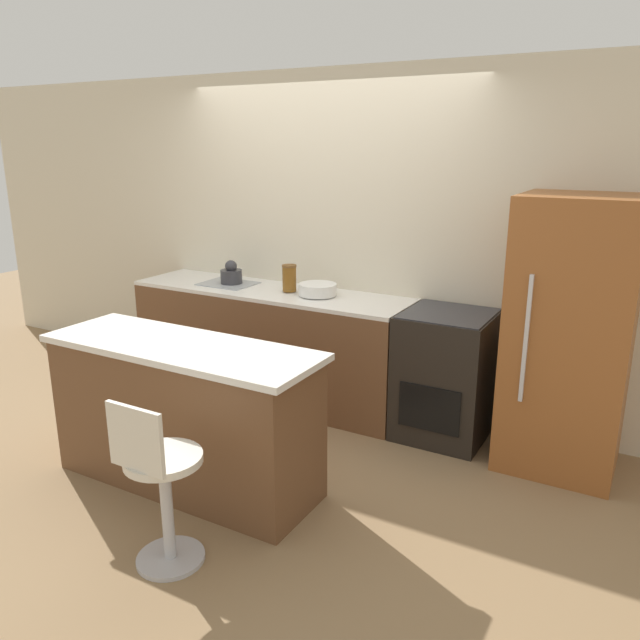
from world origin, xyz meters
The scene contains 10 objects.
ground_plane centered at (0.00, 0.00, 0.00)m, with size 14.00×14.00×0.00m, color #8E704C.
wall_back centered at (0.00, 0.67, 1.30)m, with size 8.00×0.06×2.60m.
back_counter centered at (-0.35, 0.33, 0.46)m, with size 2.36×0.62×0.92m.
kitchen_island centered at (-0.03, -1.09, 0.46)m, with size 1.75×0.60×0.91m.
oven_range centered at (1.14, 0.33, 0.46)m, with size 0.62×0.63×0.92m.
refrigerator centered at (1.94, 0.30, 0.88)m, with size 0.72×0.70×1.76m.
stool_chair centered at (0.41, -1.76, 0.44)m, with size 0.38×0.38×0.91m.
kettle centered at (-0.74, 0.34, 0.99)m, with size 0.18×0.18×0.19m.
mixing_bowl centered at (0.09, 0.34, 0.96)m, with size 0.29×0.29×0.09m.
canister_jar centered at (-0.17, 0.34, 1.02)m, with size 0.12×0.12×0.21m.
Camera 1 is at (2.41, -3.73, 2.06)m, focal length 35.00 mm.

